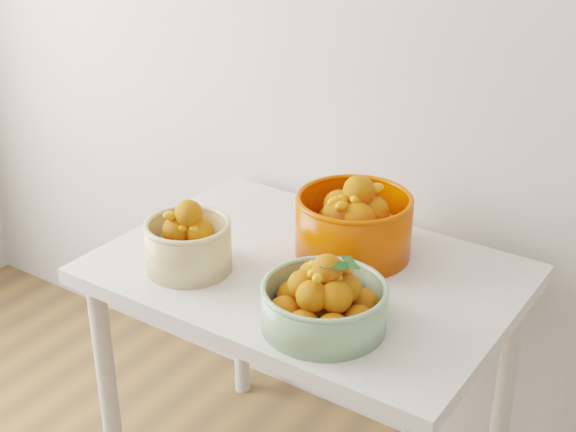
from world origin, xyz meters
name	(u,v)px	position (x,y,z in m)	size (l,w,h in m)	color
table	(307,301)	(-0.19, 1.60, 0.65)	(1.00, 0.70, 0.75)	silver
bowl_cream	(188,243)	(-0.42, 1.44, 0.82)	(0.22, 0.22, 0.18)	#CFB77D
bowl_green	(324,302)	(-0.02, 1.40, 0.81)	(0.30, 0.30, 0.18)	#82A87A
bowl_orange	(353,223)	(-0.13, 1.73, 0.83)	(0.37, 0.37, 0.21)	#DF3800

